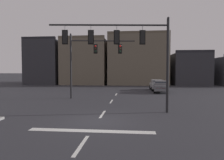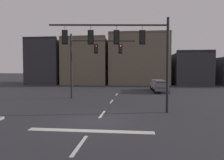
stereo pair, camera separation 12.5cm
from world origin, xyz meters
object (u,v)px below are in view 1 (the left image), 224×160
object	(u,v)px
signal_mast_far_side	(89,56)
car_lot_nearside	(161,86)
signal_mast_near_side	(127,45)
car_lot_middle	(157,85)

from	to	relation	value
signal_mast_far_side	car_lot_nearside	xyz separation A→B (m)	(8.58, 6.96, -3.76)
signal_mast_near_side	signal_mast_far_side	size ratio (longest dim) A/B	1.21
car_lot_nearside	signal_mast_near_side	bearing A→B (deg)	-107.09
signal_mast_near_side	car_lot_nearside	bearing A→B (deg)	72.91
signal_mast_far_side	car_lot_nearside	bearing A→B (deg)	39.04
signal_mast_far_side	car_lot_middle	distance (m)	13.69
signal_mast_near_side	signal_mast_far_side	bearing A→B (deg)	120.25
signal_mast_near_side	car_lot_nearside	size ratio (longest dim) A/B	1.84
signal_mast_near_side	signal_mast_far_side	xyz separation A→B (m)	(-4.22, 7.23, -0.23)
car_lot_nearside	car_lot_middle	world-z (taller)	same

